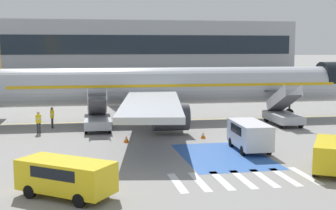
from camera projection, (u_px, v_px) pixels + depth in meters
name	position (u px, v px, depth m)	size (l,w,h in m)	color
ground_plane	(188.00, 118.00, 46.02)	(600.00, 600.00, 0.00)	gray
apron_leadline_yellow	(175.00, 120.00, 45.02)	(0.20, 77.10, 0.01)	gold
apron_stand_patch_blue	(223.00, 156.00, 30.28)	(5.39, 8.08, 0.01)	#2856A8
apron_walkway_bar_0	(177.00, 183.00, 24.31)	(0.44, 3.60, 0.01)	silver
apron_walkway_bar_1	(200.00, 182.00, 24.54)	(0.44, 3.60, 0.01)	silver
apron_walkway_bar_2	(222.00, 180.00, 24.77)	(0.44, 3.60, 0.01)	silver
apron_walkway_bar_3	(243.00, 179.00, 24.99)	(0.44, 3.60, 0.01)	silver
apron_walkway_bar_4	(264.00, 178.00, 25.22)	(0.44, 3.60, 0.01)	silver
apron_walkway_bar_5	(285.00, 177.00, 25.45)	(0.44, 3.60, 0.01)	silver
apron_walkway_bar_6	(305.00, 176.00, 25.68)	(0.44, 3.60, 0.01)	silver
airliner	(167.00, 86.00, 44.48)	(42.30, 35.40, 11.25)	#B7BCC4
boarding_stairs_forward	(283.00, 114.00, 42.10)	(2.36, 5.29, 3.76)	#ADB2BA
boarding_stairs_aft	(97.00, 119.00, 39.52)	(2.36, 5.29, 3.68)	#ADB2BA
fuel_tanker	(98.00, 83.00, 68.59)	(3.02, 9.46, 3.25)	#38383D
service_van_1	(250.00, 133.00, 31.72)	(2.11, 4.49, 1.95)	silver
service_van_2	(334.00, 153.00, 26.27)	(3.96, 4.68, 1.77)	yellow
service_van_3	(66.00, 175.00, 21.91)	(4.85, 4.34, 1.76)	yellow
ground_crew_0	(38.00, 121.00, 37.79)	(0.44, 0.25, 1.83)	#2D2D33
ground_crew_1	(52.00, 116.00, 40.32)	(0.36, 0.48, 1.84)	#2D2D33
traffic_cone_0	(126.00, 139.00, 34.48)	(0.44, 0.44, 0.49)	orange
traffic_cone_2	(203.00, 135.00, 35.99)	(0.42, 0.42, 0.46)	orange
terminal_building	(134.00, 47.00, 120.75)	(83.79, 12.10, 13.42)	#9EA3A8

